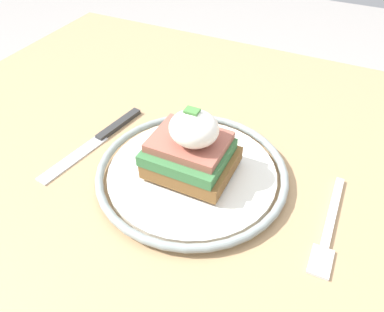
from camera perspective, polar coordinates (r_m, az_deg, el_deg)
name	(u,v)px	position (r m, az deg, el deg)	size (l,w,h in m)	color
dining_table	(195,240)	(0.55, 0.43, -12.69)	(0.94, 0.81, 0.73)	tan
plate	(192,172)	(0.47, 0.00, -2.49)	(0.24, 0.24, 0.02)	silver
sandwich	(191,149)	(0.44, -0.17, 1.14)	(0.12, 0.10, 0.09)	brown
fork	(329,228)	(0.44, 20.11, -10.25)	(0.02, 0.15, 0.00)	silver
knife	(102,137)	(0.54, -13.58, 2.85)	(0.04, 0.18, 0.01)	#2D2D2D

